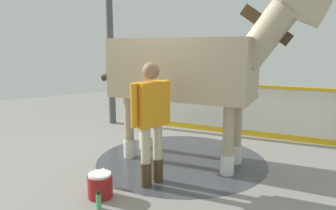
{
  "coord_description": "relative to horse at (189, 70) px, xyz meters",
  "views": [
    {
      "loc": [
        -4.26,
        3.01,
        1.86
      ],
      "look_at": [
        -0.54,
        0.43,
        1.02
      ],
      "focal_mm": 33.52,
      "sensor_mm": 36.0,
      "label": 1
    }
  ],
  "objects": [
    {
      "name": "horse",
      "position": [
        0.0,
        0.0,
        0.0
      ],
      "size": [
        3.26,
        2.09,
        2.66
      ],
      "rotation": [
        0.0,
        0.0,
        -2.63
      ],
      "color": "tan",
      "rests_on": "ground"
    },
    {
      "name": "bottle_spray",
      "position": [
        -0.63,
        1.83,
        -1.41
      ],
      "size": [
        0.06,
        0.06,
        0.22
      ],
      "color": "#4CA559",
      "rests_on": "ground"
    },
    {
      "name": "handler",
      "position": [
        -0.41,
        0.95,
        -0.54
      ],
      "size": [
        0.3,
        0.66,
        1.67
      ],
      "rotation": [
        0.0,
        0.0,
        0.18
      ],
      "color": "#47331E",
      "rests_on": "ground"
    },
    {
      "name": "wash_bucket",
      "position": [
        -0.36,
        1.69,
        -1.35
      ],
      "size": [
        0.31,
        0.31,
        0.31
      ],
      "color": "maroon",
      "rests_on": "ground"
    },
    {
      "name": "ground_plane",
      "position": [
        0.39,
        0.08,
        -1.52
      ],
      "size": [
        16.0,
        16.0,
        0.02
      ],
      "primitive_type": "cube",
      "color": "gray"
    },
    {
      "name": "roof_post_far",
      "position": [
        3.13,
        -0.11,
        -0.0
      ],
      "size": [
        0.16,
        0.16,
        3.0
      ],
      "primitive_type": "cylinder",
      "color": "#4C4C51",
      "rests_on": "ground"
    },
    {
      "name": "bottle_shampoo",
      "position": [
        -0.09,
        1.54,
        -1.39
      ],
      "size": [
        0.06,
        0.06,
        0.25
      ],
      "color": "#3399CC",
      "rests_on": "ground"
    },
    {
      "name": "wet_patch",
      "position": [
        0.11,
        0.06,
        -1.5
      ],
      "size": [
        2.81,
        2.81,
        0.0
      ],
      "primitive_type": "cylinder",
      "color": "#42444C",
      "rests_on": "ground"
    },
    {
      "name": "barrier_wall",
      "position": [
        1.07,
        -1.66,
        -1.0
      ],
      "size": [
        4.27,
        2.45,
        1.09
      ],
      "color": "silver",
      "rests_on": "ground"
    }
  ]
}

